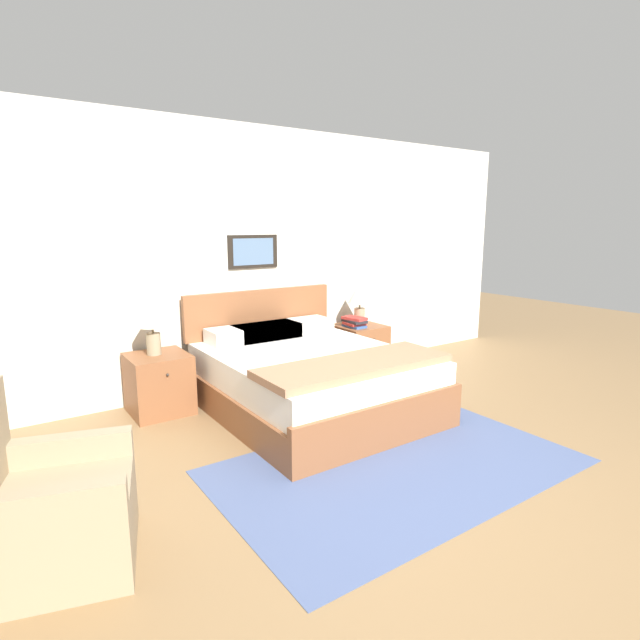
{
  "coord_description": "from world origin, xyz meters",
  "views": [
    {
      "loc": [
        -2.07,
        -1.84,
        1.65
      ],
      "look_at": [
        0.22,
        1.49,
        0.86
      ],
      "focal_mm": 28.0,
      "sensor_mm": 36.0,
      "label": 1
    }
  ],
  "objects_px": {
    "nightstand_near_window": "(159,384)",
    "nightstand_by_door": "(359,348)",
    "table_lamp_by_door": "(360,296)",
    "table_lamp_near_window": "(152,318)",
    "armchair": "(43,511)",
    "bed": "(310,377)"
  },
  "relations": [
    {
      "from": "nightstand_near_window",
      "to": "nightstand_by_door",
      "type": "relative_size",
      "value": 1.0
    },
    {
      "from": "nightstand_near_window",
      "to": "table_lamp_by_door",
      "type": "distance_m",
      "value": 2.34
    },
    {
      "from": "table_lamp_near_window",
      "to": "table_lamp_by_door",
      "type": "relative_size",
      "value": 1.0
    },
    {
      "from": "nightstand_near_window",
      "to": "table_lamp_near_window",
      "type": "xyz_separation_m",
      "value": [
        -0.02,
        0.02,
        0.59
      ]
    },
    {
      "from": "armchair",
      "to": "nightstand_near_window",
      "type": "height_order",
      "value": "armchair"
    },
    {
      "from": "table_lamp_by_door",
      "to": "table_lamp_near_window",
      "type": "bearing_deg",
      "value": 180.0
    },
    {
      "from": "bed",
      "to": "armchair",
      "type": "height_order",
      "value": "bed"
    },
    {
      "from": "bed",
      "to": "table_lamp_by_door",
      "type": "distance_m",
      "value": 1.46
    },
    {
      "from": "bed",
      "to": "nightstand_by_door",
      "type": "distance_m",
      "value": 1.33
    },
    {
      "from": "nightstand_near_window",
      "to": "table_lamp_by_door",
      "type": "xyz_separation_m",
      "value": [
        2.27,
        0.02,
        0.59
      ]
    },
    {
      "from": "bed",
      "to": "table_lamp_by_door",
      "type": "relative_size",
      "value": 4.12
    },
    {
      "from": "nightstand_by_door",
      "to": "table_lamp_near_window",
      "type": "relative_size",
      "value": 1.11
    },
    {
      "from": "bed",
      "to": "nightstand_near_window",
      "type": "bearing_deg",
      "value": 148.12
    },
    {
      "from": "bed",
      "to": "table_lamp_by_door",
      "type": "xyz_separation_m",
      "value": [
        1.14,
        0.72,
        0.55
      ]
    },
    {
      "from": "nightstand_near_window",
      "to": "table_lamp_by_door",
      "type": "relative_size",
      "value": 1.11
    },
    {
      "from": "nightstand_by_door",
      "to": "table_lamp_by_door",
      "type": "xyz_separation_m",
      "value": [
        0.01,
        0.02,
        0.59
      ]
    },
    {
      "from": "armchair",
      "to": "nightstand_near_window",
      "type": "bearing_deg",
      "value": 164.41
    },
    {
      "from": "nightstand_near_window",
      "to": "table_lamp_near_window",
      "type": "distance_m",
      "value": 0.59
    },
    {
      "from": "armchair",
      "to": "table_lamp_by_door",
      "type": "bearing_deg",
      "value": 133.85
    },
    {
      "from": "bed",
      "to": "nightstand_near_window",
      "type": "relative_size",
      "value": 3.71
    },
    {
      "from": "nightstand_by_door",
      "to": "table_lamp_near_window",
      "type": "height_order",
      "value": "table_lamp_near_window"
    },
    {
      "from": "table_lamp_by_door",
      "to": "bed",
      "type": "bearing_deg",
      "value": -147.82
    }
  ]
}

